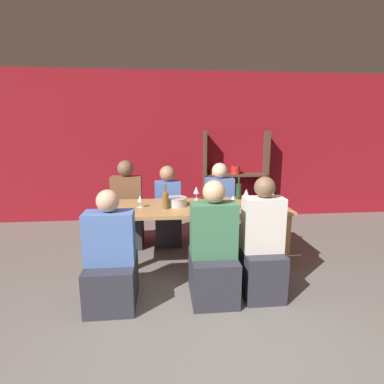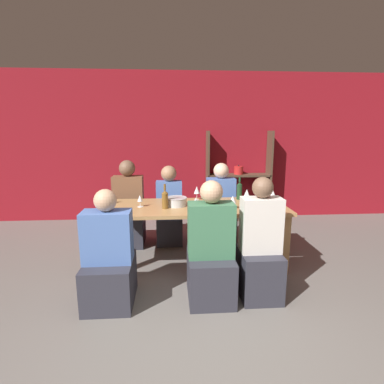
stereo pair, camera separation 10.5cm
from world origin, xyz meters
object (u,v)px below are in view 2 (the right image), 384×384
(wine_bottle_green, at_px, (239,190))
(wine_glass_empty_e, at_px, (217,200))
(shelf_unit, at_px, (238,187))
(wine_glass_red_c, at_px, (110,195))
(wine_glass_red_d, at_px, (197,190))
(person_near_b, at_px, (109,263))
(dining_table, at_px, (193,213))
(wine_glass_empty_b, at_px, (140,199))
(mixing_bowl, at_px, (176,201))
(wine_glass_empty_a, at_px, (218,193))
(wine_bottle_dark, at_px, (165,199))
(person_near_c, at_px, (211,257))
(person_near_a, at_px, (260,254))
(wine_glass_empty_c, at_px, (261,201))
(wine_glass_red_b, at_px, (273,193))
(wine_glass_red_a, at_px, (233,200))
(person_far_a, at_px, (169,214))
(wine_glass_empty_d, at_px, (247,193))
(person_far_c, at_px, (220,213))
(wine_glass_white_a, at_px, (196,202))
(person_far_b, at_px, (129,214))

(wine_bottle_green, xyz_separation_m, wine_glass_empty_e, (-0.37, -0.49, -0.01))
(shelf_unit, height_order, wine_glass_red_c, shelf_unit)
(wine_glass_red_d, height_order, person_near_b, person_near_b)
(dining_table, bearing_deg, wine_glass_empty_b, -179.08)
(mixing_bowl, distance_m, wine_glass_red_d, 0.41)
(wine_glass_empty_a, bearing_deg, wine_bottle_dark, -159.29)
(wine_bottle_green, height_order, person_near_c, person_near_c)
(wine_bottle_dark, relative_size, person_near_a, 0.24)
(shelf_unit, relative_size, wine_glass_empty_c, 9.79)
(shelf_unit, height_order, wine_glass_red_b, shelf_unit)
(person_near_a, height_order, person_near_c, person_near_a)
(wine_glass_red_a, bearing_deg, wine_glass_red_d, 128.26)
(person_far_a, bearing_deg, wine_glass_empty_a, 134.48)
(shelf_unit, distance_m, person_far_a, 1.71)
(wine_bottle_dark, bearing_deg, wine_glass_empty_d, 14.74)
(wine_glass_red_a, relative_size, wine_glass_red_d, 0.86)
(person_near_a, bearing_deg, person_near_b, -179.35)
(wine_glass_empty_a, relative_size, wine_glass_red_c, 1.07)
(wine_glass_empty_d, bearing_deg, person_far_a, 148.84)
(person_far_a, relative_size, person_near_c, 0.97)
(shelf_unit, relative_size, wine_glass_empty_a, 9.90)
(dining_table, height_order, wine_glass_red_b, wine_glass_red_b)
(wine_glass_empty_d, relative_size, person_near_a, 0.13)
(wine_glass_empty_a, height_order, person_near_b, person_near_b)
(wine_glass_red_d, relative_size, person_near_b, 0.16)
(wine_glass_empty_e, bearing_deg, person_far_c, 77.90)
(wine_glass_empty_c, relative_size, wine_glass_empty_e, 1.05)
(shelf_unit, bearing_deg, person_far_c, -114.92)
(shelf_unit, bearing_deg, wine_glass_empty_e, -109.28)
(wine_glass_empty_a, xyz_separation_m, wine_glass_red_b, (0.70, -0.03, -0.00))
(wine_glass_empty_c, bearing_deg, wine_glass_white_a, 178.46)
(wine_glass_empty_d, distance_m, person_far_a, 1.25)
(person_far_b, bearing_deg, wine_glass_empty_e, 140.87)
(dining_table, relative_size, wine_bottle_dark, 7.79)
(dining_table, xyz_separation_m, wine_glass_empty_b, (-0.63, -0.01, 0.19))
(wine_bottle_green, relative_size, wine_glass_empty_b, 2.07)
(person_far_b, bearing_deg, wine_glass_empty_a, 153.27)
(wine_glass_red_a, distance_m, wine_glass_empty_e, 0.19)
(wine_glass_white_a, bearing_deg, wine_glass_red_b, 21.24)
(person_far_b, xyz_separation_m, person_near_c, (1.00, -1.55, -0.02))
(dining_table, height_order, person_near_c, person_near_c)
(wine_bottle_green, bearing_deg, person_far_c, 110.35)
(wine_glass_red_c, bearing_deg, dining_table, -9.98)
(mixing_bowl, distance_m, wine_glass_white_a, 0.37)
(wine_glass_red_d, bearing_deg, person_far_a, 128.39)
(mixing_bowl, height_order, person_near_c, person_near_c)
(wine_glass_empty_b, bearing_deg, wine_glass_empty_c, -11.98)
(wine_glass_white_a, xyz_separation_m, person_far_b, (-0.89, 1.03, -0.42))
(dining_table, xyz_separation_m, person_far_a, (-0.29, 0.77, -0.23))
(wine_glass_white_a, height_order, person_near_a, person_near_a)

